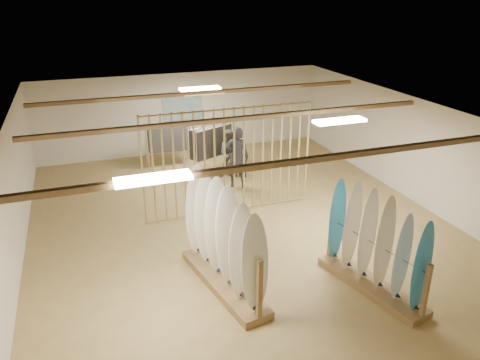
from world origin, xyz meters
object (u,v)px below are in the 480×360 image
object	(u,v)px
rack_right	(374,259)
clothing_rack_b	(211,141)
rack_left	(223,254)
shopper_b	(231,151)
clothing_rack_a	(168,139)
shopper_a	(237,153)

from	to	relation	value
rack_right	clothing_rack_b	world-z (taller)	rack_right
rack_left	shopper_b	bearing A→B (deg)	59.51
clothing_rack_b	shopper_b	size ratio (longest dim) A/B	0.95
shopper_b	clothing_rack_a	bearing A→B (deg)	157.05
shopper_a	shopper_b	xyz separation A→B (m)	(0.06, 0.79, -0.18)
clothing_rack_a	clothing_rack_b	bearing A→B (deg)	-42.78
rack_right	rack_left	bearing A→B (deg)	145.94
clothing_rack_a	shopper_a	xyz separation A→B (m)	(1.56, -2.39, 0.09)
rack_left	shopper_b	distance (m)	5.78
clothing_rack_a	shopper_b	bearing A→B (deg)	-43.49
shopper_b	rack_left	bearing A→B (deg)	-88.42
rack_left	rack_right	bearing A→B (deg)	-31.71
clothing_rack_b	shopper_b	xyz separation A→B (m)	(0.48, -0.50, -0.20)
clothing_rack_b	shopper_a	xyz separation A→B (m)	(0.42, -1.29, -0.02)
clothing_rack_b	rack_left	bearing A→B (deg)	-129.00
rack_right	clothing_rack_a	world-z (taller)	rack_right
rack_right	shopper_a	xyz separation A→B (m)	(-0.79, 5.68, 0.36)
shopper_a	shopper_b	bearing A→B (deg)	-69.07
clothing_rack_a	shopper_b	size ratio (longest dim) A/B	0.84
shopper_b	rack_right	bearing A→B (deg)	-62.12
clothing_rack_b	shopper_b	world-z (taller)	shopper_b
rack_right	clothing_rack_b	size ratio (longest dim) A/B	1.55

